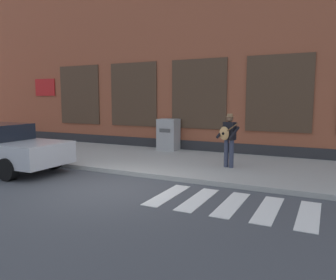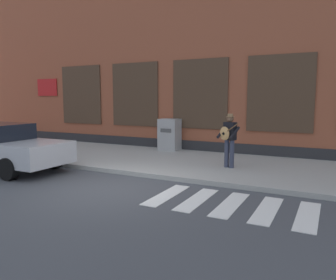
{
  "view_description": "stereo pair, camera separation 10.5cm",
  "coord_description": "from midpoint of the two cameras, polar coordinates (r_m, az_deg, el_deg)",
  "views": [
    {
      "loc": [
        5.02,
        -6.92,
        2.34
      ],
      "look_at": [
        0.78,
        1.65,
        1.14
      ],
      "focal_mm": 35.0,
      "sensor_mm": 36.0,
      "label": 1
    },
    {
      "loc": [
        5.12,
        -6.87,
        2.34
      ],
      "look_at": [
        0.78,
        1.65,
        1.14
      ],
      "focal_mm": 35.0,
      "sensor_mm": 36.0,
      "label": 2
    }
  ],
  "objects": [
    {
      "name": "red_car",
      "position": [
        12.08,
        -27.26,
        -1.12
      ],
      "size": [
        4.61,
        2.0,
        1.53
      ],
      "color": "#B7BABF",
      "rests_on": "ground"
    },
    {
      "name": "crosswalk",
      "position": [
        7.41,
        16.66,
        -11.51
      ],
      "size": [
        5.2,
        1.9,
        0.01
      ],
      "color": "silver",
      "rests_on": "ground"
    },
    {
      "name": "busker",
      "position": [
        10.65,
        10.21,
        0.53
      ],
      "size": [
        0.72,
        0.66,
        1.74
      ],
      "color": "#33384C",
      "rests_on": "sidewalk"
    },
    {
      "name": "ground_plane",
      "position": [
        8.87,
        -9.71,
        -8.25
      ],
      "size": [
        160.0,
        160.0,
        0.0
      ],
      "primitive_type": "plane",
      "color": "#424449"
    },
    {
      "name": "building_backdrop",
      "position": [
        15.96,
        7.89,
        13.49
      ],
      "size": [
        28.0,
        4.06,
        8.26
      ],
      "color": "brown",
      "rests_on": "ground"
    },
    {
      "name": "sidewalk",
      "position": [
        12.0,
        0.87,
        -3.76
      ],
      "size": [
        28.0,
        4.79,
        0.14
      ],
      "color": "#9E9E99",
      "rests_on": "ground"
    },
    {
      "name": "utility_box",
      "position": [
        14.14,
        -0.14,
        0.96
      ],
      "size": [
        0.84,
        0.71,
        1.35
      ],
      "color": "#9E9E9E",
      "rests_on": "sidewalk"
    }
  ]
}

